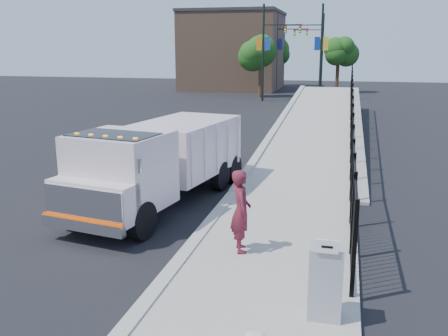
# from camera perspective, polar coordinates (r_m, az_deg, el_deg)

# --- Properties ---
(ground) EXTENTS (120.00, 120.00, 0.00)m
(ground) POSITION_cam_1_polar(r_m,az_deg,el_deg) (11.95, -3.20, -8.64)
(ground) COLOR black
(ground) RESTS_ON ground
(sidewalk) EXTENTS (3.55, 12.00, 0.12)m
(sidewalk) POSITION_cam_1_polar(r_m,az_deg,el_deg) (9.75, 4.46, -13.66)
(sidewalk) COLOR #9E998E
(sidewalk) RESTS_ON ground
(curb) EXTENTS (0.30, 12.00, 0.16)m
(curb) POSITION_cam_1_polar(r_m,az_deg,el_deg) (10.19, -6.54, -12.33)
(curb) COLOR #ADAAA3
(curb) RESTS_ON ground
(ramp) EXTENTS (3.95, 24.06, 3.19)m
(ramp) POSITION_cam_1_polar(r_m,az_deg,el_deg) (26.97, 11.14, 3.75)
(ramp) COLOR #9E998E
(ramp) RESTS_ON ground
(iron_fence) EXTENTS (0.10, 28.00, 1.80)m
(iron_fence) POSITION_cam_1_polar(r_m,az_deg,el_deg) (22.85, 14.32, 4.11)
(iron_fence) COLOR black
(iron_fence) RESTS_ON ground
(truck) EXTENTS (3.48, 7.49, 2.47)m
(truck) POSITION_cam_1_polar(r_m,az_deg,el_deg) (14.48, -7.55, 1.02)
(truck) COLOR black
(truck) RESTS_ON ground
(worker) EXTENTS (0.65, 0.78, 1.85)m
(worker) POSITION_cam_1_polar(r_m,az_deg,el_deg) (10.94, 1.94, -4.93)
(worker) COLOR maroon
(worker) RESTS_ON sidewalk
(utility_cabinet) EXTENTS (0.55, 0.40, 1.25)m
(utility_cabinet) POSITION_cam_1_polar(r_m,az_deg,el_deg) (8.59, 11.54, -12.77)
(utility_cabinet) COLOR gray
(utility_cabinet) RESTS_ON sidewalk
(arrow_sign) EXTENTS (0.35, 0.04, 0.22)m
(arrow_sign) POSITION_cam_1_polar(r_m,az_deg,el_deg) (8.09, 11.72, -8.78)
(arrow_sign) COLOR white
(arrow_sign) RESTS_ON utility_cabinet
(debris) EXTENTS (0.30, 0.30, 0.08)m
(debris) POSITION_cam_1_polar(r_m,az_deg,el_deg) (8.20, 3.53, -18.57)
(debris) COLOR silver
(debris) RESTS_ON sidewalk
(light_pole_0) EXTENTS (3.77, 0.22, 8.00)m
(light_pole_0) POSITION_cam_1_polar(r_m,az_deg,el_deg) (43.25, 4.91, 13.41)
(light_pole_0) COLOR black
(light_pole_0) RESTS_ON ground
(light_pole_1) EXTENTS (3.78, 0.22, 8.00)m
(light_pole_1) POSITION_cam_1_polar(r_m,az_deg,el_deg) (43.65, 10.63, 13.23)
(light_pole_1) COLOR black
(light_pole_1) RESTS_ON ground
(light_pole_2) EXTENTS (3.77, 0.22, 8.00)m
(light_pole_2) POSITION_cam_1_polar(r_m,az_deg,el_deg) (53.37, 6.37, 13.42)
(light_pole_2) COLOR black
(light_pole_2) RESTS_ON ground
(light_pole_3) EXTENTS (3.78, 0.22, 8.00)m
(light_pole_3) POSITION_cam_1_polar(r_m,az_deg,el_deg) (56.07, 10.87, 13.27)
(light_pole_3) COLOR black
(light_pole_3) RESTS_ON ground
(tree_0) EXTENTS (2.96, 2.96, 5.48)m
(tree_0) POSITION_cam_1_polar(r_m,az_deg,el_deg) (46.12, 4.23, 12.94)
(tree_0) COLOR #382314
(tree_0) RESTS_ON ground
(tree_1) EXTENTS (2.29, 2.29, 5.15)m
(tree_1) POSITION_cam_1_polar(r_m,az_deg,el_deg) (52.21, 12.95, 12.67)
(tree_1) COLOR #382314
(tree_1) RESTS_ON ground
(tree_2) EXTENTS (2.75, 2.75, 5.37)m
(tree_2) POSITION_cam_1_polar(r_m,az_deg,el_deg) (60.66, 6.14, 13.06)
(tree_2) COLOR #382314
(tree_2) RESTS_ON ground
(building) EXTENTS (10.00, 10.00, 8.00)m
(building) POSITION_cam_1_polar(r_m,az_deg,el_deg) (55.92, 1.09, 13.13)
(building) COLOR #8C664C
(building) RESTS_ON ground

